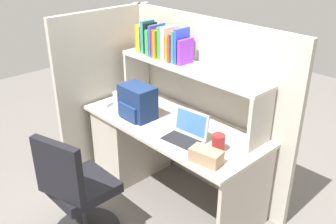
# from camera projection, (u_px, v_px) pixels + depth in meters

# --- Properties ---
(ground_plane) EXTENTS (8.00, 8.00, 0.00)m
(ground_plane) POSITION_uv_depth(u_px,v_px,m) (172.00, 194.00, 3.45)
(ground_plane) COLOR slate
(desk) EXTENTS (1.60, 0.70, 0.73)m
(desk) POSITION_uv_depth(u_px,v_px,m) (143.00, 140.00, 3.53)
(desk) COLOR beige
(desk) RESTS_ON ground_plane
(cubicle_partition_rear) EXTENTS (1.84, 0.05, 1.55)m
(cubicle_partition_rear) POSITION_uv_depth(u_px,v_px,m) (203.00, 105.00, 3.35)
(cubicle_partition_rear) COLOR #B2ADA0
(cubicle_partition_rear) RESTS_ON ground_plane
(cubicle_partition_left) EXTENTS (0.05, 1.06, 1.55)m
(cubicle_partition_left) POSITION_uv_depth(u_px,v_px,m) (107.00, 91.00, 3.64)
(cubicle_partition_left) COLOR #B2ADA0
(cubicle_partition_left) RESTS_ON ground_plane
(overhead_hutch) EXTENTS (1.44, 0.28, 0.45)m
(overhead_hutch) POSITION_uv_depth(u_px,v_px,m) (190.00, 77.00, 3.10)
(overhead_hutch) COLOR #BCB7AC
(overhead_hutch) RESTS_ON desk
(reference_books_on_shelf) EXTENTS (0.57, 0.19, 0.29)m
(reference_books_on_shelf) POSITION_uv_depth(u_px,v_px,m) (163.00, 43.00, 3.22)
(reference_books_on_shelf) COLOR orange
(reference_books_on_shelf) RESTS_ON overhead_hutch
(laptop) EXTENTS (0.33, 0.27, 0.22)m
(laptop) POSITION_uv_depth(u_px,v_px,m) (185.00, 134.00, 2.86)
(laptop) COLOR #B7BABF
(laptop) RESTS_ON desk
(backpack) EXTENTS (0.30, 0.23, 0.28)m
(backpack) POSITION_uv_depth(u_px,v_px,m) (137.00, 102.00, 3.18)
(backpack) COLOR navy
(backpack) RESTS_ON desk
(computer_mouse) EXTENTS (0.09, 0.12, 0.03)m
(computer_mouse) POSITION_uv_depth(u_px,v_px,m) (107.00, 104.00, 3.44)
(computer_mouse) COLOR silver
(computer_mouse) RESTS_ON desk
(paper_cup) EXTENTS (0.08, 0.08, 0.10)m
(paper_cup) POSITION_uv_depth(u_px,v_px,m) (117.00, 97.00, 3.50)
(paper_cup) COLOR white
(paper_cup) RESTS_ON desk
(tissue_box) EXTENTS (0.24, 0.16, 0.10)m
(tissue_box) POSITION_uv_depth(u_px,v_px,m) (206.00, 156.00, 2.58)
(tissue_box) COLOR #9E7F60
(tissue_box) RESTS_ON desk
(snack_canister) EXTENTS (0.10, 0.10, 0.13)m
(snack_canister) POSITION_uv_depth(u_px,v_px,m) (218.00, 143.00, 2.72)
(snack_canister) COLOR maroon
(snack_canister) RESTS_ON desk
(office_chair) EXTENTS (0.52, 0.54, 0.93)m
(office_chair) POSITION_uv_depth(u_px,v_px,m) (78.00, 197.00, 2.80)
(office_chair) COLOR black
(office_chair) RESTS_ON ground_plane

